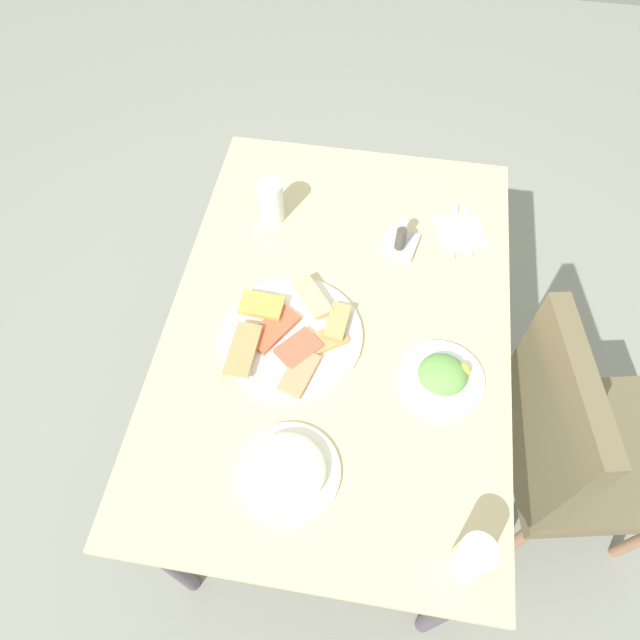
# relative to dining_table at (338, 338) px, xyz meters

# --- Properties ---
(ground_plane) EXTENTS (6.00, 6.00, 0.00)m
(ground_plane) POSITION_rel_dining_table_xyz_m (0.00, 0.00, -0.67)
(ground_plane) COLOR gray
(dining_table) EXTENTS (1.20, 0.82, 0.75)m
(dining_table) POSITION_rel_dining_table_xyz_m (0.00, 0.00, 0.00)
(dining_table) COLOR beige
(dining_table) RESTS_ON ground_plane
(dining_chair) EXTENTS (0.50, 0.50, 0.89)m
(dining_chair) POSITION_rel_dining_table_xyz_m (0.11, 0.62, -0.17)
(dining_chair) COLOR brown
(dining_chair) RESTS_ON ground_plane
(pide_platter) EXTENTS (0.33, 0.33, 0.04)m
(pide_platter) POSITION_rel_dining_table_xyz_m (0.07, -0.10, 0.09)
(pide_platter) COLOR white
(pide_platter) RESTS_ON dining_table
(salad_plate_greens) EXTENTS (0.22, 0.22, 0.06)m
(salad_plate_greens) POSITION_rel_dining_table_xyz_m (0.38, -0.05, 0.10)
(salad_plate_greens) COLOR white
(salad_plate_greens) RESTS_ON dining_table
(salad_plate_rice) EXTENTS (0.19, 0.19, 0.05)m
(salad_plate_rice) POSITION_rel_dining_table_xyz_m (0.12, 0.25, 0.10)
(salad_plate_rice) COLOR white
(salad_plate_rice) RESTS_ON dining_table
(soda_can) EXTENTS (0.08, 0.08, 0.12)m
(soda_can) POSITION_rel_dining_table_xyz_m (-0.30, -0.22, 0.14)
(soda_can) COLOR silver
(soda_can) RESTS_ON dining_table
(drinking_glass) EXTENTS (0.07, 0.07, 0.11)m
(drinking_glass) POSITION_rel_dining_table_xyz_m (0.50, 0.32, 0.14)
(drinking_glass) COLOR silver
(drinking_glass) RESTS_ON dining_table
(paper_napkin) EXTENTS (0.15, 0.15, 0.00)m
(paper_napkin) POSITION_rel_dining_table_xyz_m (-0.33, 0.28, 0.08)
(paper_napkin) COLOR white
(paper_napkin) RESTS_ON dining_table
(fork) EXTENTS (0.19, 0.02, 0.00)m
(fork) POSITION_rel_dining_table_xyz_m (-0.33, 0.26, 0.09)
(fork) COLOR silver
(fork) RESTS_ON paper_napkin
(spoon) EXTENTS (0.17, 0.03, 0.00)m
(spoon) POSITION_rel_dining_table_xyz_m (-0.33, 0.30, 0.09)
(spoon) COLOR silver
(spoon) RESTS_ON paper_napkin
(condiment_caddy) EXTENTS (0.11, 0.11, 0.08)m
(condiment_caddy) POSITION_rel_dining_table_xyz_m (-0.26, 0.12, 0.11)
(condiment_caddy) COLOR #B2B2B7
(condiment_caddy) RESTS_ON dining_table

